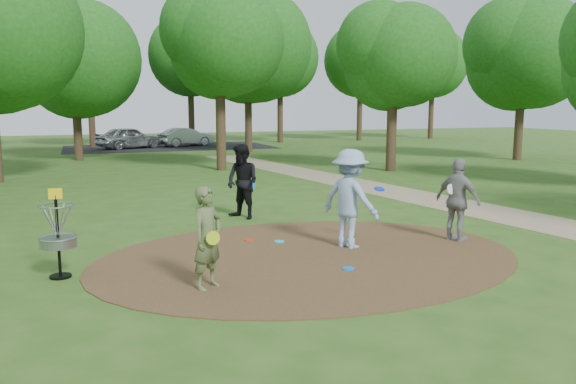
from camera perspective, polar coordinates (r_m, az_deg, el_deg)
name	(u,v)px	position (r m, az deg, el deg)	size (l,w,h in m)	color
ground	(310,257)	(10.96, 2.24, -6.60)	(100.00, 100.00, 0.00)	#2D5119
dirt_clearing	(310,256)	(10.96, 2.24, -6.55)	(8.40, 8.40, 0.02)	#47301C
footpath	(504,215)	(16.09, 21.13, -2.18)	(2.00, 40.00, 0.01)	#8C7A5B
parking_lot	(169,147)	(40.30, -11.96, 4.50)	(14.00, 8.00, 0.01)	black
player_observer_with_disc	(207,238)	(9.01, -8.18, -4.65)	(0.72, 0.68, 1.66)	#546239
player_throwing_with_disc	(350,199)	(11.51, 6.31, -0.70)	(1.44, 1.52, 2.04)	#8EA9D3
player_walking_with_disc	(243,182)	(14.48, -4.64, 1.05)	(1.10, 1.18, 1.92)	black
player_waiting_with_disc	(458,200)	(12.55, 16.88, -0.79)	(0.75, 1.14, 1.80)	gray
disc_ground_cyan	(279,241)	(12.04, -0.91, -5.04)	(0.22, 0.22, 0.02)	#1CC8E2
disc_ground_blue	(348,268)	(10.15, 6.15, -7.73)	(0.22, 0.22, 0.02)	blue
disc_ground_red	(249,240)	(12.19, -4.01, -4.88)	(0.22, 0.22, 0.02)	red
car_left	(129,138)	(39.50, -15.85, 5.34)	(1.74, 4.33, 1.48)	#9E9FA6
car_right	(186,137)	(41.05, -10.31, 5.53)	(1.37, 3.93, 1.30)	#9FA3A6
disc_golf_basket	(57,227)	(10.23, -22.38, -3.34)	(0.63, 0.63, 1.54)	black
tree_ring	(249,42)	(21.90, -3.99, 14.93)	(37.02, 45.84, 9.71)	#332316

